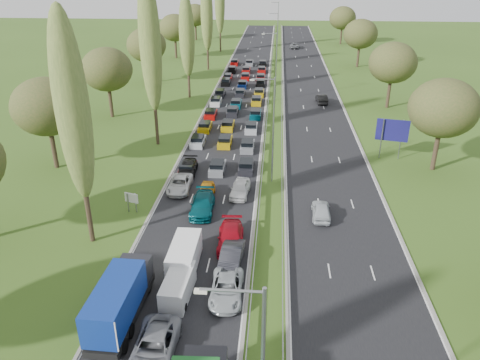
# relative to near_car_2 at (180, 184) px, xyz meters

# --- Properties ---
(ground) EXTENTS (260.00, 260.00, 0.00)m
(ground) POSITION_rel_near_car_2_xyz_m (10.09, 40.13, -0.73)
(ground) COLOR #37561A
(ground) RESTS_ON ground
(near_carriageway) EXTENTS (10.50, 215.00, 0.04)m
(near_carriageway) POSITION_rel_near_car_2_xyz_m (3.34, 42.63, -0.73)
(near_carriageway) COLOR black
(near_carriageway) RESTS_ON ground
(far_carriageway) EXTENTS (10.50, 215.00, 0.04)m
(far_carriageway) POSITION_rel_near_car_2_xyz_m (16.84, 42.63, -0.73)
(far_carriageway) COLOR black
(far_carriageway) RESTS_ON ground
(central_reservation) EXTENTS (2.36, 215.00, 0.32)m
(central_reservation) POSITION_rel_near_car_2_xyz_m (10.09, 42.63, -0.18)
(central_reservation) COLOR gray
(central_reservation) RESTS_ON ground
(lamp_columns) EXTENTS (0.18, 140.18, 12.00)m
(lamp_columns) POSITION_rel_near_car_2_xyz_m (10.09, 38.13, 5.27)
(lamp_columns) COLOR gray
(lamp_columns) RESTS_ON ground
(poplar_row) EXTENTS (2.80, 127.80, 22.44)m
(poplar_row) POSITION_rel_near_car_2_xyz_m (-5.91, 28.29, 11.65)
(poplar_row) COLOR #2D2116
(poplar_row) RESTS_ON ground
(woodland_left) EXTENTS (8.00, 166.00, 11.10)m
(woodland_left) POSITION_rel_near_car_2_xyz_m (-16.41, 22.75, 6.95)
(woodland_left) COLOR #2D2116
(woodland_left) RESTS_ON ground
(woodland_right) EXTENTS (8.00, 153.00, 11.10)m
(woodland_right) POSITION_rel_near_car_2_xyz_m (29.59, 26.79, 6.95)
(woodland_right) COLOR #2D2116
(woodland_right) RESTS_ON ground
(traffic_queue_fill) EXTENTS (9.14, 69.62, 0.80)m
(traffic_queue_fill) POSITION_rel_near_car_2_xyz_m (3.35, 37.73, -0.29)
(traffic_queue_fill) COLOR #590F14
(traffic_queue_fill) RESTS_ON ground
(near_car_2) EXTENTS (2.49, 5.19, 1.43)m
(near_car_2) POSITION_rel_near_car_2_xyz_m (0.00, 0.00, 0.00)
(near_car_2) COLOR silver
(near_car_2) RESTS_ON near_carriageway
(near_car_3) EXTENTS (2.23, 5.17, 1.48)m
(near_car_3) POSITION_rel_near_car_2_xyz_m (0.08, 4.27, 0.03)
(near_car_3) COLOR black
(near_car_3) RESTS_ON near_carriageway
(near_car_6) EXTENTS (2.67, 5.78, 1.61)m
(near_car_6) POSITION_rel_near_car_2_xyz_m (3.11, -24.08, 0.09)
(near_car_6) COLOR gray
(near_car_6) RESTS_ON near_carriageway
(near_car_7) EXTENTS (2.47, 5.63, 1.61)m
(near_car_7) POSITION_rel_near_car_2_xyz_m (3.24, -4.72, 0.09)
(near_car_7) COLOR #054850
(near_car_7) RESTS_ON near_carriageway
(near_car_8) EXTENTS (1.91, 4.22, 1.41)m
(near_car_8) POSITION_rel_near_car_2_xyz_m (3.22, -1.54, -0.01)
(near_car_8) COLOR #C8840D
(near_car_8) RESTS_ON near_carriageway
(near_car_9) EXTENTS (2.05, 4.99, 1.61)m
(near_car_9) POSITION_rel_near_car_2_xyz_m (7.02, -13.77, 0.09)
(near_car_9) COLOR black
(near_car_9) RESTS_ON near_carriageway
(near_car_10) EXTENTS (2.49, 5.21, 1.43)m
(near_car_10) POSITION_rel_near_car_2_xyz_m (7.05, -17.73, 0.00)
(near_car_10) COLOR #A5ACAF
(near_car_10) RESTS_ON near_carriageway
(near_car_11) EXTENTS (2.49, 5.60, 1.60)m
(near_car_11) POSITION_rel_near_car_2_xyz_m (6.67, -10.68, 0.08)
(near_car_11) COLOR #A20917
(near_car_11) RESTS_ON near_carriageway
(near_car_12) EXTENTS (2.22, 4.77, 1.58)m
(near_car_12) POSITION_rel_near_car_2_xyz_m (6.73, -0.72, 0.08)
(near_car_12) COLOR white
(near_car_12) RESTS_ON near_carriageway
(far_car_0) EXTENTS (1.89, 4.44, 1.50)m
(far_car_0) POSITION_rel_near_car_2_xyz_m (15.08, -4.91, 0.03)
(far_car_0) COLOR #B5BCC0
(far_car_0) RESTS_ON far_carriageway
(far_car_1) EXTENTS (1.97, 4.92, 1.59)m
(far_car_1) POSITION_rel_near_car_2_xyz_m (18.41, 36.78, 0.08)
(far_car_1) COLOR black
(far_car_1) RESTS_ON far_carriageway
(far_car_2) EXTENTS (2.89, 5.72, 1.55)m
(far_car_2) POSITION_rel_near_car_2_xyz_m (15.27, 96.37, 0.06)
(far_car_2) COLOR slate
(far_car_2) RESTS_ON far_carriageway
(blue_lorry) EXTENTS (2.36, 8.50, 3.59)m
(blue_lorry) POSITION_rel_near_car_2_xyz_m (0.03, -20.83, 1.14)
(blue_lorry) COLOR black
(blue_lorry) RESTS_ON near_carriageway
(white_van_front) EXTENTS (2.11, 5.37, 2.16)m
(white_van_front) POSITION_rel_near_car_2_xyz_m (3.20, -13.95, 0.37)
(white_van_front) COLOR white
(white_van_front) RESTS_ON near_carriageway
(white_van_rear) EXTENTS (1.80, 4.60, 1.85)m
(white_van_rear) POSITION_rel_near_car_2_xyz_m (3.44, -17.89, 0.22)
(white_van_rear) COLOR silver
(white_van_rear) RESTS_ON near_carriageway
(info_sign) EXTENTS (1.46, 0.54, 2.10)m
(info_sign) POSITION_rel_near_car_2_xyz_m (-3.81, -5.34, 0.64)
(info_sign) COLOR gray
(info_sign) RESTS_ON ground
(direction_sign) EXTENTS (3.93, 0.96, 5.20)m
(direction_sign) POSITION_rel_near_car_2_xyz_m (24.99, 11.27, 2.84)
(direction_sign) COLOR gray
(direction_sign) RESTS_ON ground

